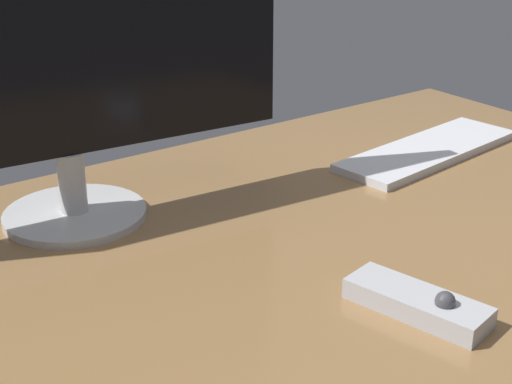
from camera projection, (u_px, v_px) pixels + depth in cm
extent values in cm
cube|color=olive|center=(301.00, 252.00, 98.74)|extent=(140.00, 84.00, 2.00)
cylinder|color=silver|center=(75.00, 214.00, 105.79)|extent=(19.40, 19.40, 1.09)
cylinder|color=silver|center=(72.00, 182.00, 103.94)|extent=(3.70, 3.70, 8.37)
cube|color=black|center=(58.00, 47.00, 96.82)|extent=(62.27, 7.57, 28.17)
cube|color=silver|center=(429.00, 151.00, 129.05)|extent=(37.41, 15.52, 1.34)
cube|color=#B7B7BC|center=(416.00, 303.00, 83.10)|extent=(8.86, 16.59, 2.35)
sphere|color=#3F3F44|center=(445.00, 301.00, 80.48)|extent=(2.18, 2.18, 2.18)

